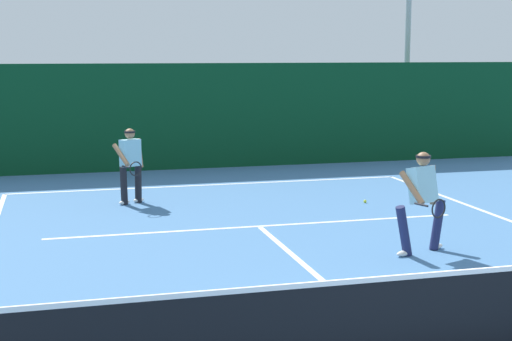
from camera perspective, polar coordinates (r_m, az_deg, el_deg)
The scene contains 8 objects.
court_line_baseline_far at distance 17.86m, azimuth -3.45°, elevation -1.09°, with size 9.29×0.10×0.01m, color white.
court_line_service at distance 13.63m, azimuth 0.23°, elevation -4.24°, with size 7.57×0.10×0.01m, color white.
court_line_centre at distance 10.59m, azimuth 4.88°, elevation -8.15°, with size 0.10×6.40×0.01m, color white.
tennis_net at distance 7.65m, azimuth 13.16°, elevation -11.07°, with size 10.18×0.09×1.06m.
player_near at distance 11.95m, azimuth 12.47°, elevation -2.05°, with size 1.04×0.95×1.60m.
player_far at distance 15.72m, azimuth -9.47°, elevation 0.59°, with size 0.66×0.93×1.57m.
tennis_ball at distance 15.88m, azimuth 8.26°, elevation -2.32°, with size 0.07×0.07×0.07m, color #D1E033.
back_fence_windscreen at distance 20.27m, azimuth -4.98°, elevation 4.11°, with size 20.69×0.12×2.82m, color #0A3A1E.
Camera 1 is at (-3.44, -6.33, 3.11)m, focal length 52.83 mm.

